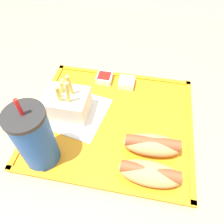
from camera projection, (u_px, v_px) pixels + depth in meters
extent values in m
plane|color=gray|center=(115.00, 208.00, 1.09)|extent=(8.00, 8.00, 0.00)
cube|color=tan|center=(116.00, 180.00, 0.81)|extent=(1.33, 1.15, 0.71)
cube|color=orange|center=(112.00, 121.00, 0.53)|extent=(0.38, 0.34, 0.01)
cube|color=orange|center=(123.00, 75.00, 0.63)|extent=(0.38, 0.01, 0.00)
cube|color=orange|center=(96.00, 185.00, 0.43)|extent=(0.38, 0.01, 0.00)
cube|color=orange|center=(190.00, 131.00, 0.51)|extent=(0.01, 0.34, 0.00)
cube|color=orange|center=(40.00, 108.00, 0.55)|extent=(0.01, 0.34, 0.00)
cube|color=white|center=(72.00, 111.00, 0.55)|extent=(0.19, 0.17, 0.00)
cylinder|color=#194CA5|center=(35.00, 139.00, 0.41)|extent=(0.07, 0.07, 0.14)
cylinder|color=#262626|center=(23.00, 116.00, 0.36)|extent=(0.07, 0.07, 0.01)
cylinder|color=red|center=(19.00, 107.00, 0.34)|extent=(0.01, 0.01, 0.03)
ellipsoid|color=tan|center=(149.00, 173.00, 0.42)|extent=(0.13, 0.05, 0.04)
cylinder|color=brown|center=(150.00, 171.00, 0.41)|extent=(0.11, 0.03, 0.02)
ellipsoid|color=tan|center=(152.00, 145.00, 0.46)|extent=(0.13, 0.06, 0.04)
cylinder|color=brown|center=(153.00, 143.00, 0.45)|extent=(0.11, 0.03, 0.03)
cube|color=silver|center=(67.00, 106.00, 0.52)|extent=(0.10, 0.08, 0.06)
cylinder|color=#EACC60|center=(62.00, 93.00, 0.51)|extent=(0.02, 0.02, 0.07)
cylinder|color=#EACC60|center=(68.00, 97.00, 0.47)|extent=(0.02, 0.01, 0.09)
cylinder|color=#EACC60|center=(72.00, 90.00, 0.49)|extent=(0.02, 0.02, 0.09)
cylinder|color=#EACC60|center=(62.00, 90.00, 0.51)|extent=(0.02, 0.02, 0.06)
cylinder|color=#EACC60|center=(59.00, 98.00, 0.50)|extent=(0.01, 0.02, 0.06)
cylinder|color=#EACC60|center=(60.00, 97.00, 0.48)|extent=(0.02, 0.02, 0.08)
cube|color=silver|center=(128.00, 83.00, 0.60)|extent=(0.04, 0.04, 0.02)
cube|color=white|center=(128.00, 80.00, 0.59)|extent=(0.03, 0.03, 0.00)
cube|color=silver|center=(104.00, 78.00, 0.61)|extent=(0.04, 0.04, 0.02)
cube|color=#B21914|center=(104.00, 76.00, 0.61)|extent=(0.03, 0.03, 0.00)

